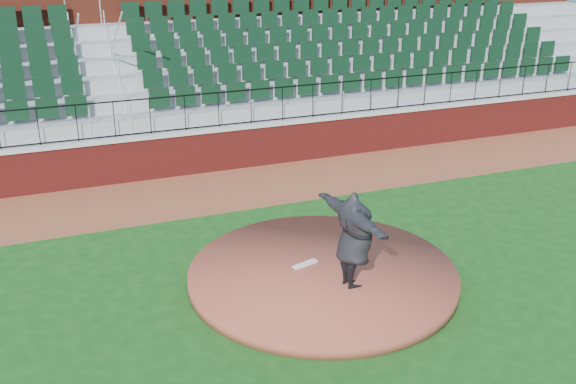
{
  "coord_description": "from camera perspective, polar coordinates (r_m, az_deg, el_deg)",
  "views": [
    {
      "loc": [
        -4.92,
        -11.19,
        6.68
      ],
      "look_at": [
        0.0,
        1.5,
        1.3
      ],
      "focal_mm": 41.96,
      "sensor_mm": 36.0,
      "label": 1
    }
  ],
  "objects": [
    {
      "name": "wall_railing",
      "position": [
        19.46,
        -5.9,
        6.94
      ],
      "size": [
        34.0,
        0.05,
        1.0
      ],
      "primitive_type": null,
      "color": "black",
      "rests_on": "wall_cap"
    },
    {
      "name": "pitcher",
      "position": [
        12.68,
        5.61,
        -4.05
      ],
      "size": [
        0.82,
        2.42,
        1.94
      ],
      "primitive_type": "imported",
      "rotation": [
        0.0,
        0.0,
        1.64
      ],
      "color": "black",
      "rests_on": "pitchers_mound"
    },
    {
      "name": "ground",
      "position": [
        13.93,
        2.25,
        -7.11
      ],
      "size": [
        90.0,
        90.0,
        0.0
      ],
      "primitive_type": "plane",
      "color": "#134514",
      "rests_on": "ground"
    },
    {
      "name": "field_wall",
      "position": [
        19.8,
        -5.77,
        3.57
      ],
      "size": [
        34.0,
        0.35,
        1.2
      ],
      "primitive_type": "cube",
      "color": "maroon",
      "rests_on": "ground"
    },
    {
      "name": "pitching_rubber",
      "position": [
        13.79,
        1.46,
        -6.13
      ],
      "size": [
        0.58,
        0.3,
        0.04
      ],
      "primitive_type": "cube",
      "rotation": [
        0.0,
        0.0,
        0.29
      ],
      "color": "silver",
      "rests_on": "pitchers_mound"
    },
    {
      "name": "concourse_wall",
      "position": [
        24.53,
        -9.56,
        12.06
      ],
      "size": [
        34.0,
        0.5,
        5.5
      ],
      "primitive_type": "cube",
      "color": "maroon",
      "rests_on": "ground"
    },
    {
      "name": "pitchers_mound",
      "position": [
        13.7,
        2.95,
        -7.03
      ],
      "size": [
        5.43,
        5.43,
        0.25
      ],
      "primitive_type": "cylinder",
      "color": "brown",
      "rests_on": "ground"
    },
    {
      "name": "warning_track",
      "position": [
        18.54,
        -4.36,
        0.41
      ],
      "size": [
        34.0,
        3.2,
        0.01
      ],
      "primitive_type": "cube",
      "color": "brown",
      "rests_on": "ground"
    },
    {
      "name": "wall_cap",
      "position": [
        19.61,
        -5.84,
        5.38
      ],
      "size": [
        34.0,
        0.45,
        0.1
      ],
      "primitive_type": "cube",
      "color": "#B7B7B7",
      "rests_on": "field_wall"
    },
    {
      "name": "seating_stands",
      "position": [
        21.93,
        -7.91,
        9.85
      ],
      "size": [
        34.0,
        5.1,
        4.6
      ],
      "primitive_type": null,
      "color": "gray",
      "rests_on": "ground"
    }
  ]
}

